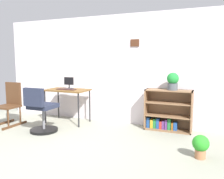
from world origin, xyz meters
TOP-DOWN VIEW (x-y plane):
  - ground_plane at (0.00, 0.00)m, footprint 6.24×6.24m
  - wall_back at (0.00, 2.15)m, footprint 5.20×0.12m
  - desk at (-0.73, 1.67)m, footprint 0.91×0.56m
  - monitor at (-0.75, 1.77)m, footprint 0.23×0.19m
  - keyboard at (-0.71, 1.60)m, footprint 0.42×0.14m
  - office_chair at (-0.78, 0.87)m, footprint 0.52×0.55m
  - rocking_chair at (-1.74, 1.05)m, footprint 0.42×0.64m
  - bookshelf_low at (1.37, 1.96)m, footprint 0.89×0.30m
  - potted_plant_on_shelf at (1.46, 1.90)m, footprint 0.22×0.22m
  - potted_plant_floor at (2.03, 0.77)m, footprint 0.23×0.23m

SIDE VIEW (x-z plane):
  - ground_plane at x=0.00m, z-range 0.00..0.00m
  - potted_plant_floor at x=2.03m, z-range 0.02..0.36m
  - bookshelf_low at x=1.37m, z-range -0.05..0.75m
  - office_chair at x=-0.78m, z-range -0.05..0.81m
  - rocking_chair at x=-1.74m, z-range 0.01..0.90m
  - desk at x=-0.73m, z-range 0.30..1.03m
  - keyboard at x=-0.71m, z-range 0.73..0.75m
  - monitor at x=-0.75m, z-range 0.72..0.98m
  - potted_plant_on_shelf at x=1.46m, z-range 0.80..1.13m
  - wall_back at x=0.00m, z-range 0.00..2.31m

